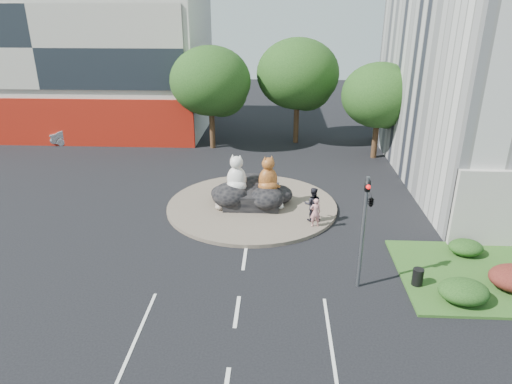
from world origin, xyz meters
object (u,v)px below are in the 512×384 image
kitten_white (280,203)px  cat_tabby (268,174)px  cat_white (237,173)px  kitten_calico (220,201)px  parked_car (78,135)px  litter_bin (418,277)px  pedestrian_dark (313,204)px  pedestrian_pink (315,212)px

kitten_white → cat_tabby: bearing=118.1°
cat_white → kitten_calico: cat_white is taller
kitten_calico → parked_car: (-14.06, 13.58, 0.00)m
litter_bin → parked_car: bearing=138.5°
cat_white → kitten_white: size_ratio=3.00×
kitten_white → kitten_calico: bearing=154.8°
kitten_calico → pedestrian_dark: pedestrian_dark is taller
cat_tabby → parked_car: bearing=116.0°
kitten_white → pedestrian_dark: size_ratio=0.38×
kitten_calico → pedestrian_dark: size_ratio=0.52×
parked_car → pedestrian_dark: bearing=-141.6°
kitten_white → pedestrian_dark: pedestrian_dark is taller
kitten_white → litter_bin: (5.83, -7.36, -0.07)m
cat_tabby → pedestrian_dark: size_ratio=1.11×
cat_white → pedestrian_pink: 5.25m
kitten_white → parked_car: 22.02m
cat_tabby → kitten_white: bearing=-58.9°
kitten_calico → parked_car: 19.55m
cat_white → cat_tabby: size_ratio=1.03×
kitten_white → pedestrian_pink: size_ratio=0.46×
kitten_calico → parked_car: bearing=136.1°
cat_tabby → parked_car: size_ratio=0.50×
parked_car → litter_bin: 31.20m
cat_tabby → cat_white: bearing=153.9°
cat_tabby → kitten_white: 1.82m
parked_car → litter_bin: bearing=-145.6°
kitten_calico → parked_car: size_ratio=0.23×
kitten_white → parked_car: (-17.54, 13.31, 0.13)m
cat_white → pedestrian_dark: bearing=-13.6°
kitten_calico → litter_bin: size_ratio=1.33×
cat_white → kitten_calico: size_ratio=2.21×
pedestrian_dark → parked_car: bearing=-33.8°
pedestrian_pink → pedestrian_dark: pedestrian_dark is taller
cat_white → cat_tabby: bearing=11.0°
pedestrian_pink → litter_bin: 6.56m
cat_tabby → litter_bin: 10.34m
cat_tabby → kitten_calico: 3.20m
kitten_calico → kitten_white: bearing=4.4°
kitten_white → pedestrian_dark: (1.74, -1.48, 0.59)m
parked_car → litter_bin: parked_car is taller
kitten_calico → pedestrian_pink: pedestrian_pink is taller
cat_white → kitten_calico: bearing=-132.3°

